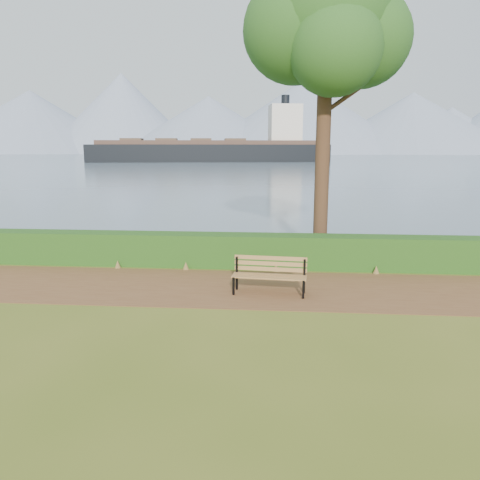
{
  "coord_description": "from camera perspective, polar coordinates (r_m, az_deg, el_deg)",
  "views": [
    {
      "loc": [
        1.69,
        -11.38,
        3.55
      ],
      "look_at": [
        0.61,
        1.2,
        1.1
      ],
      "focal_mm": 35.0,
      "sensor_mm": 36.0,
      "label": 1
    }
  ],
  "objects": [
    {
      "name": "cargo_ship",
      "position": [
        137.53,
        -2.72,
        10.77
      ],
      "size": [
        69.32,
        21.64,
        20.79
      ],
      "rotation": [
        0.0,
        0.0,
        0.16
      ],
      "color": "black",
      "rests_on": "ground"
    },
    {
      "name": "mountains",
      "position": [
        418.27,
        3.54,
        14.26
      ],
      "size": [
        585.0,
        190.0,
        70.0
      ],
      "color": "#7C8CA6",
      "rests_on": "ground"
    },
    {
      "name": "tree",
      "position": [
        15.72,
        10.51,
        24.66
      ],
      "size": [
        5.11,
        4.25,
        9.84
      ],
      "rotation": [
        0.0,
        0.0,
        -0.21
      ],
      "color": "#3B2518",
      "rests_on": "ground"
    },
    {
      "name": "path",
      "position": [
        12.32,
        -3.19,
        -5.76
      ],
      "size": [
        40.0,
        3.4,
        0.01
      ],
      "primitive_type": "cube",
      "color": "brown",
      "rests_on": "ground"
    },
    {
      "name": "bench",
      "position": [
        11.7,
        3.64,
        -4.0
      ],
      "size": [
        1.87,
        0.7,
        0.92
      ],
      "rotation": [
        0.0,
        0.0,
        -0.09
      ],
      "color": "black",
      "rests_on": "ground"
    },
    {
      "name": "ground",
      "position": [
        12.04,
        -3.39,
        -6.19
      ],
      "size": [
        140.0,
        140.0,
        0.0
      ],
      "primitive_type": "plane",
      "color": "#4E601B",
      "rests_on": "ground"
    },
    {
      "name": "water",
      "position": [
        271.41,
        4.64,
        10.19
      ],
      "size": [
        700.0,
        510.0,
        0.0
      ],
      "primitive_type": "cube",
      "color": "#3E5365",
      "rests_on": "ground"
    },
    {
      "name": "hedge",
      "position": [
        14.4,
        -1.92,
        -1.25
      ],
      "size": [
        32.0,
        0.85,
        1.0
      ],
      "primitive_type": "cube",
      "color": "#183F12",
      "rests_on": "ground"
    }
  ]
}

